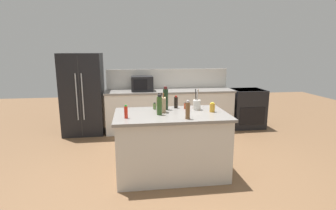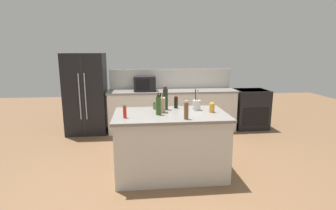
{
  "view_description": "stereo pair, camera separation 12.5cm",
  "coord_description": "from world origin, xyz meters",
  "px_view_note": "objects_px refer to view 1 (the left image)",
  "views": [
    {
      "loc": [
        -0.56,
        -3.66,
        1.85
      ],
      "look_at": [
        0.0,
        0.35,
        0.99
      ],
      "focal_mm": 28.0,
      "sensor_mm": 36.0,
      "label": 1
    },
    {
      "loc": [
        -0.43,
        -3.68,
        1.85
      ],
      "look_at": [
        0.0,
        0.35,
        0.99
      ],
      "focal_mm": 28.0,
      "sensor_mm": 36.0,
      "label": 2
    }
  ],
  "objects_px": {
    "soy_sauce_bottle": "(176,102)",
    "honey_jar": "(212,107)",
    "utensil_crock": "(197,104)",
    "hot_sauce_bottle": "(126,112)",
    "olive_oil_bottle": "(159,105)",
    "spice_jar_oregano": "(155,106)",
    "wine_bottle": "(166,99)",
    "microwave": "(142,84)",
    "pepper_grinder": "(188,110)",
    "spice_jar_paprika": "(186,106)",
    "knife_block": "(161,105)",
    "range_oven": "(247,108)",
    "refrigerator": "(83,94)"
  },
  "relations": [
    {
      "from": "wine_bottle",
      "to": "olive_oil_bottle",
      "type": "bearing_deg",
      "value": -111.99
    },
    {
      "from": "microwave",
      "to": "spice_jar_oregano",
      "type": "relative_size",
      "value": 4.52
    },
    {
      "from": "refrigerator",
      "to": "spice_jar_paprika",
      "type": "height_order",
      "value": "refrigerator"
    },
    {
      "from": "range_oven",
      "to": "soy_sauce_bottle",
      "type": "distance_m",
      "value": 2.83
    },
    {
      "from": "range_oven",
      "to": "hot_sauce_bottle",
      "type": "distance_m",
      "value": 3.74
    },
    {
      "from": "knife_block",
      "to": "spice_jar_oregano",
      "type": "relative_size",
      "value": 2.73
    },
    {
      "from": "utensil_crock",
      "to": "spice_jar_oregano",
      "type": "distance_m",
      "value": 0.65
    },
    {
      "from": "utensil_crock",
      "to": "spice_jar_oregano",
      "type": "bearing_deg",
      "value": 169.61
    },
    {
      "from": "olive_oil_bottle",
      "to": "pepper_grinder",
      "type": "relative_size",
      "value": 1.15
    },
    {
      "from": "hot_sauce_bottle",
      "to": "honey_jar",
      "type": "bearing_deg",
      "value": 8.88
    },
    {
      "from": "spice_jar_paprika",
      "to": "wine_bottle",
      "type": "bearing_deg",
      "value": -179.45
    },
    {
      "from": "range_oven",
      "to": "wine_bottle",
      "type": "bearing_deg",
      "value": -138.99
    },
    {
      "from": "microwave",
      "to": "utensil_crock",
      "type": "bearing_deg",
      "value": -69.48
    },
    {
      "from": "refrigerator",
      "to": "soy_sauce_bottle",
      "type": "xyz_separation_m",
      "value": [
        1.76,
        -1.91,
        0.14
      ]
    },
    {
      "from": "utensil_crock",
      "to": "wine_bottle",
      "type": "relative_size",
      "value": 0.9
    },
    {
      "from": "spice_jar_oregano",
      "to": "wine_bottle",
      "type": "height_order",
      "value": "wine_bottle"
    },
    {
      "from": "soy_sauce_bottle",
      "to": "spice_jar_paprika",
      "type": "relative_size",
      "value": 1.92
    },
    {
      "from": "wine_bottle",
      "to": "soy_sauce_bottle",
      "type": "bearing_deg",
      "value": 26.03
    },
    {
      "from": "utensil_crock",
      "to": "olive_oil_bottle",
      "type": "relative_size",
      "value": 1.11
    },
    {
      "from": "refrigerator",
      "to": "microwave",
      "type": "height_order",
      "value": "refrigerator"
    },
    {
      "from": "knife_block",
      "to": "soy_sauce_bottle",
      "type": "distance_m",
      "value": 0.37
    },
    {
      "from": "olive_oil_bottle",
      "to": "pepper_grinder",
      "type": "bearing_deg",
      "value": -38.48
    },
    {
      "from": "knife_block",
      "to": "hot_sauce_bottle",
      "type": "distance_m",
      "value": 0.58
    },
    {
      "from": "knife_block",
      "to": "soy_sauce_bottle",
      "type": "xyz_separation_m",
      "value": [
        0.26,
        0.26,
        -0.02
      ]
    },
    {
      "from": "pepper_grinder",
      "to": "spice_jar_paprika",
      "type": "xyz_separation_m",
      "value": [
        0.1,
        0.6,
        -0.07
      ]
    },
    {
      "from": "soy_sauce_bottle",
      "to": "honey_jar",
      "type": "xyz_separation_m",
      "value": [
        0.49,
        -0.34,
        -0.03
      ]
    },
    {
      "from": "olive_oil_bottle",
      "to": "spice_jar_oregano",
      "type": "bearing_deg",
      "value": 95.95
    },
    {
      "from": "spice_jar_oregano",
      "to": "soy_sauce_bottle",
      "type": "bearing_deg",
      "value": 7.6
    },
    {
      "from": "refrigerator",
      "to": "wine_bottle",
      "type": "distance_m",
      "value": 2.56
    },
    {
      "from": "spice_jar_oregano",
      "to": "honey_jar",
      "type": "height_order",
      "value": "honey_jar"
    },
    {
      "from": "olive_oil_bottle",
      "to": "hot_sauce_bottle",
      "type": "bearing_deg",
      "value": -164.61
    },
    {
      "from": "knife_block",
      "to": "pepper_grinder",
      "type": "height_order",
      "value": "knife_block"
    },
    {
      "from": "hot_sauce_bottle",
      "to": "wine_bottle",
      "type": "bearing_deg",
      "value": 36.98
    },
    {
      "from": "spice_jar_oregano",
      "to": "refrigerator",
      "type": "bearing_deg",
      "value": 125.99
    },
    {
      "from": "range_oven",
      "to": "spice_jar_oregano",
      "type": "distance_m",
      "value": 3.11
    },
    {
      "from": "pepper_grinder",
      "to": "spice_jar_paprika",
      "type": "relative_size",
      "value": 2.46
    },
    {
      "from": "refrigerator",
      "to": "microwave",
      "type": "relative_size",
      "value": 3.7
    },
    {
      "from": "pepper_grinder",
      "to": "hot_sauce_bottle",
      "type": "height_order",
      "value": "pepper_grinder"
    },
    {
      "from": "refrigerator",
      "to": "hot_sauce_bottle",
      "type": "distance_m",
      "value": 2.64
    },
    {
      "from": "spice_jar_oregano",
      "to": "spice_jar_paprika",
      "type": "xyz_separation_m",
      "value": [
        0.49,
        -0.04,
        -0.0
      ]
    },
    {
      "from": "honey_jar",
      "to": "utensil_crock",
      "type": "bearing_deg",
      "value": 137.6
    },
    {
      "from": "soy_sauce_bottle",
      "to": "spice_jar_oregano",
      "type": "relative_size",
      "value": 1.85
    },
    {
      "from": "pepper_grinder",
      "to": "honey_jar",
      "type": "bearing_deg",
      "value": 37.89
    },
    {
      "from": "knife_block",
      "to": "wine_bottle",
      "type": "xyz_separation_m",
      "value": [
        0.09,
        0.17,
        0.05
      ]
    },
    {
      "from": "microwave",
      "to": "hot_sauce_bottle",
      "type": "height_order",
      "value": "microwave"
    },
    {
      "from": "honey_jar",
      "to": "spice_jar_paprika",
      "type": "bearing_deg",
      "value": 143.67
    },
    {
      "from": "refrigerator",
      "to": "microwave",
      "type": "xyz_separation_m",
      "value": [
        1.3,
        -0.05,
        0.22
      ]
    },
    {
      "from": "refrigerator",
      "to": "spice_jar_oregano",
      "type": "xyz_separation_m",
      "value": [
        1.42,
        -1.95,
        0.1
      ]
    },
    {
      "from": "soy_sauce_bottle",
      "to": "wine_bottle",
      "type": "bearing_deg",
      "value": -153.97
    },
    {
      "from": "utensil_crock",
      "to": "hot_sauce_bottle",
      "type": "xyz_separation_m",
      "value": [
        -1.07,
        -0.37,
        0.0
      ]
    }
  ]
}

